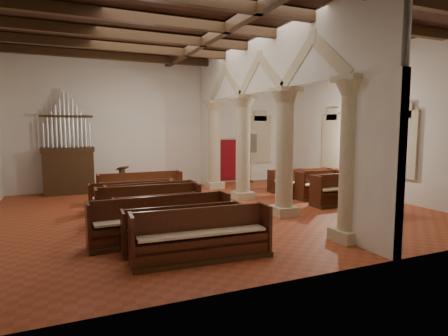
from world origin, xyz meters
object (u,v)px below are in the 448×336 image
(processional_banner, at_px, (251,166))
(nave_pew_0, at_px, (202,243))
(pipe_organ, at_px, (68,162))
(lectern, at_px, (122,180))
(aisle_pew_0, at_px, (370,201))

(processional_banner, distance_m, nave_pew_0, 11.65)
(pipe_organ, relative_size, lectern, 3.96)
(pipe_organ, xyz_separation_m, lectern, (2.21, -0.01, -0.91))
(processional_banner, bearing_deg, aisle_pew_0, -79.94)
(lectern, bearing_deg, processional_banner, -23.32)
(pipe_organ, distance_m, processional_banner, 8.76)
(pipe_organ, bearing_deg, aisle_pew_0, -39.59)
(lectern, distance_m, aisle_pew_0, 10.46)
(nave_pew_0, bearing_deg, processional_banner, 60.48)
(pipe_organ, bearing_deg, lectern, -0.26)
(lectern, relative_size, aisle_pew_0, 0.58)
(nave_pew_0, bearing_deg, lectern, 94.60)
(pipe_organ, relative_size, aisle_pew_0, 2.29)
(pipe_organ, height_order, nave_pew_0, pipe_organ)
(nave_pew_0, height_order, aisle_pew_0, nave_pew_0)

